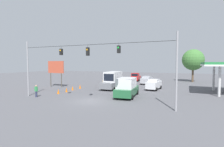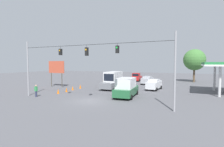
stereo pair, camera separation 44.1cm
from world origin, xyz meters
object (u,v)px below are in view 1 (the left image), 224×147
(pickup_truck_red_withflow_deep, at_px, (136,77))
(roadside_billboard, at_px, (56,69))
(traffic_cone_nearest, at_px, (58,91))
(traffic_cone_second, at_px, (66,90))
(pedestrian, at_px, (36,91))
(traffic_cone_fourth, at_px, (80,87))
(pickup_truck_tan_withflow_far, at_px, (112,80))
(box_truck_green_crossing_near, at_px, (127,87))
(traffic_cone_third, at_px, (73,88))
(overhead_signal_span, at_px, (88,63))
(tree_horizon_left, at_px, (193,60))
(sedan_silver_oncoming_deep, at_px, (147,80))
(box_truck_grey_withflow_mid, at_px, (113,80))
(sedan_white_oncoming_far, at_px, (154,84))

(pickup_truck_red_withflow_deep, bearing_deg, roadside_billboard, 58.86)
(pickup_truck_red_withflow_deep, bearing_deg, traffic_cone_nearest, 77.41)
(traffic_cone_second, bearing_deg, pedestrian, 77.34)
(pickup_truck_red_withflow_deep, distance_m, pedestrian, 28.30)
(traffic_cone_fourth, xyz_separation_m, pedestrian, (0.93, 9.40, 0.49))
(pickup_truck_tan_withflow_far, height_order, pedestrian, pickup_truck_tan_withflow_far)
(traffic_cone_fourth, bearing_deg, roadside_billboard, 1.74)
(box_truck_green_crossing_near, bearing_deg, traffic_cone_third, -9.23)
(overhead_signal_span, bearing_deg, box_truck_green_crossing_near, -121.29)
(box_truck_green_crossing_near, relative_size, traffic_cone_nearest, 8.58)
(tree_horizon_left, bearing_deg, pickup_truck_tan_withflow_far, 38.42)
(sedan_silver_oncoming_deep, height_order, roadside_billboard, roadside_billboard)
(traffic_cone_nearest, height_order, roadside_billboard, roadside_billboard)
(sedan_silver_oncoming_deep, distance_m, pickup_truck_red_withflow_deep, 7.78)
(traffic_cone_third, bearing_deg, overhead_signal_span, 137.03)
(traffic_cone_third, relative_size, traffic_cone_fourth, 1.00)
(tree_horizon_left, bearing_deg, pickup_truck_red_withflow_deep, 11.49)
(box_truck_grey_withflow_mid, relative_size, traffic_cone_nearest, 10.28)
(traffic_cone_nearest, distance_m, traffic_cone_second, 1.83)
(sedan_silver_oncoming_deep, relative_size, tree_horizon_left, 0.51)
(pickup_truck_red_withflow_deep, relative_size, sedan_white_oncoming_far, 1.17)
(sedan_silver_oncoming_deep, relative_size, pedestrian, 2.44)
(box_truck_grey_withflow_mid, bearing_deg, overhead_signal_span, 99.15)
(pedestrian, bearing_deg, sedan_silver_oncoming_deep, -117.30)
(box_truck_grey_withflow_mid, xyz_separation_m, box_truck_green_crossing_near, (-5.12, 6.85, -0.21))
(overhead_signal_span, distance_m, sedan_silver_oncoming_deep, 21.53)
(overhead_signal_span, distance_m, box_truck_green_crossing_near, 7.00)
(overhead_signal_span, bearing_deg, roadside_billboard, -34.93)
(pickup_truck_tan_withflow_far, xyz_separation_m, roadside_billboard, (8.58, 8.07, 2.71))
(traffic_cone_nearest, xyz_separation_m, traffic_cone_fourth, (0.11, -6.08, 0.00))
(traffic_cone_third, relative_size, pedestrian, 0.43)
(pickup_truck_tan_withflow_far, xyz_separation_m, traffic_cone_nearest, (2.93, 13.98, -0.61))
(pickup_truck_red_withflow_deep, bearing_deg, pickup_truck_tan_withflow_far, 76.38)
(traffic_cone_fourth, distance_m, pedestrian, 9.46)
(pickup_truck_red_withflow_deep, bearing_deg, traffic_cone_second, 76.70)
(pickup_truck_red_withflow_deep, bearing_deg, overhead_signal_span, 94.05)
(overhead_signal_span, distance_m, traffic_cone_fourth, 12.67)
(pickup_truck_red_withflow_deep, height_order, pedestrian, pickup_truck_red_withflow_deep)
(traffic_cone_third, distance_m, pedestrian, 7.18)
(sedan_white_oncoming_far, relative_size, roadside_billboard, 0.90)
(pedestrian, xyz_separation_m, tree_horizon_left, (-20.49, -30.40, 4.73))
(box_truck_green_crossing_near, height_order, sedan_silver_oncoming_deep, box_truck_green_crossing_near)
(box_truck_green_crossing_near, xyz_separation_m, pedestrian, (11.57, 5.38, -0.47))
(pickup_truck_tan_withflow_far, bearing_deg, tree_horizon_left, -141.58)
(overhead_signal_span, relative_size, pedestrian, 11.93)
(overhead_signal_span, bearing_deg, pickup_truck_red_withflow_deep, -85.95)
(overhead_signal_span, height_order, box_truck_grey_withflow_mid, overhead_signal_span)
(box_truck_green_crossing_near, distance_m, sedan_white_oncoming_far, 8.54)
(sedan_silver_oncoming_deep, height_order, traffic_cone_second, sedan_silver_oncoming_deep)
(overhead_signal_span, xyz_separation_m, pickup_truck_red_withflow_deep, (1.94, -27.40, -3.77))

